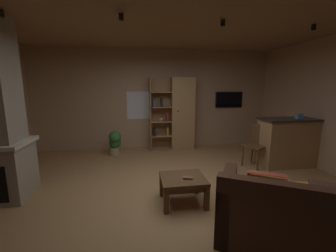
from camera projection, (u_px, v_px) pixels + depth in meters
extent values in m
cube|color=#A37A4C|center=(172.00, 192.00, 3.59)|extent=(6.58, 5.54, 0.02)
cube|color=tan|center=(155.00, 100.00, 6.06)|extent=(6.70, 0.06, 2.74)
cube|color=#8E6B47|center=(172.00, 15.00, 3.10)|extent=(6.58, 5.54, 0.02)
cube|color=white|center=(139.00, 105.00, 5.99)|extent=(0.67, 0.01, 0.76)
cube|color=#A87F51|center=(182.00, 114.00, 5.97)|extent=(0.63, 0.38, 1.99)
cube|color=#A87F51|center=(160.00, 113.00, 6.05)|extent=(0.58, 0.02, 1.99)
cube|color=#A87F51|center=(150.00, 114.00, 5.84)|extent=(0.02, 0.38, 1.99)
sphere|color=black|center=(178.00, 111.00, 5.73)|extent=(0.04, 0.04, 0.04)
cube|color=#A87F51|center=(161.00, 149.00, 6.05)|extent=(0.58, 0.38, 0.02)
cube|color=#A87F51|center=(161.00, 135.00, 5.98)|extent=(0.58, 0.38, 0.02)
cube|color=#A87F51|center=(161.00, 121.00, 5.91)|extent=(0.58, 0.38, 0.02)
cube|color=#A87F51|center=(161.00, 107.00, 5.84)|extent=(0.58, 0.38, 0.02)
cube|color=#A87F51|center=(160.00, 92.00, 5.77)|extent=(0.58, 0.38, 0.02)
cube|color=black|center=(155.00, 132.00, 5.88)|extent=(0.05, 0.23, 0.21)
cube|color=black|center=(162.00, 103.00, 5.77)|extent=(0.04, 0.23, 0.23)
cube|color=gold|center=(167.00, 132.00, 5.93)|extent=(0.04, 0.23, 0.21)
cube|color=#B22D2D|center=(167.00, 117.00, 5.86)|extent=(0.03, 0.23, 0.23)
cube|color=#2D4C8C|center=(154.00, 103.00, 5.74)|extent=(0.04, 0.23, 0.20)
sphere|color=beige|center=(161.00, 120.00, 5.91)|extent=(0.10, 0.10, 0.10)
cube|color=#A87F51|center=(292.00, 143.00, 4.74)|extent=(1.39, 0.53, 1.02)
cube|color=#2D2826|center=(294.00, 119.00, 4.65)|extent=(1.45, 0.59, 0.04)
cube|color=#598CBF|center=(299.00, 116.00, 4.57)|extent=(0.13, 0.13, 0.11)
cube|color=#4C2D1E|center=(288.00, 223.00, 2.44)|extent=(1.77, 1.56, 0.42)
cube|color=#4C2D1E|center=(299.00, 207.00, 2.00)|extent=(1.38, 0.88, 0.42)
cube|color=#4C2D1E|center=(227.00, 201.00, 2.66)|extent=(0.60, 0.88, 0.67)
cube|color=tan|center=(295.00, 197.00, 2.40)|extent=(0.37, 0.37, 0.32)
cube|color=brown|center=(327.00, 202.00, 2.19)|extent=(0.38, 0.35, 0.38)
cube|color=#AD3D2D|center=(265.00, 190.00, 2.50)|extent=(0.45, 0.35, 0.39)
cube|color=#C67F33|center=(267.00, 192.00, 2.49)|extent=(0.40, 0.33, 0.42)
cube|color=#C67F33|center=(308.00, 202.00, 2.20)|extent=(0.50, 0.32, 0.39)
cube|color=brown|center=(183.00, 179.00, 3.20)|extent=(0.66, 0.58, 0.05)
cube|color=brown|center=(183.00, 183.00, 3.21)|extent=(0.59, 0.52, 0.08)
cube|color=brown|center=(166.00, 201.00, 2.95)|extent=(0.07, 0.07, 0.35)
cube|color=brown|center=(207.00, 198.00, 3.04)|extent=(0.07, 0.07, 0.35)
cube|color=brown|center=(162.00, 185.00, 3.44)|extent=(0.07, 0.07, 0.35)
cube|color=brown|center=(197.00, 183.00, 3.52)|extent=(0.07, 0.07, 0.35)
cube|color=brown|center=(188.00, 178.00, 3.15)|extent=(0.16, 0.12, 0.03)
cube|color=brown|center=(255.00, 146.00, 4.67)|extent=(0.57, 0.57, 0.04)
cube|color=brown|center=(261.00, 134.00, 4.74)|extent=(0.22, 0.37, 0.44)
cylinder|color=brown|center=(243.00, 156.00, 4.76)|extent=(0.04, 0.04, 0.46)
cylinder|color=brown|center=(258.00, 160.00, 4.47)|extent=(0.04, 0.04, 0.46)
cylinder|color=brown|center=(252.00, 153.00, 4.96)|extent=(0.04, 0.04, 0.46)
cylinder|color=brown|center=(267.00, 157.00, 4.68)|extent=(0.04, 0.04, 0.46)
cylinder|color=#9E896B|center=(115.00, 151.00, 5.53)|extent=(0.27, 0.27, 0.20)
sphere|color=#2D6B33|center=(115.00, 143.00, 5.52)|extent=(0.30, 0.30, 0.30)
sphere|color=#2D6B33|center=(115.00, 137.00, 5.43)|extent=(0.31, 0.31, 0.31)
cube|color=black|center=(229.00, 100.00, 6.33)|extent=(0.81, 0.05, 0.46)
cube|color=black|center=(229.00, 100.00, 6.30)|extent=(0.77, 0.01, 0.42)
cylinder|color=black|center=(1.00, 13.00, 2.77)|extent=(0.07, 0.07, 0.09)
cylinder|color=black|center=(121.00, 17.00, 2.92)|extent=(0.07, 0.07, 0.09)
cylinder|color=black|center=(223.00, 23.00, 3.19)|extent=(0.07, 0.07, 0.09)
cylinder|color=black|center=(314.00, 27.00, 3.43)|extent=(0.07, 0.07, 0.09)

